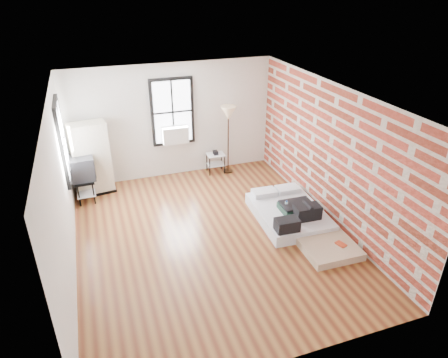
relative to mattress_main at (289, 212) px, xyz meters
name	(u,v)px	position (x,y,z in m)	size (l,w,h in m)	color
ground	(211,237)	(-1.74, -0.09, -0.16)	(6.00, 6.00, 0.00)	#562816
room_shell	(215,147)	(-1.51, 0.27, 1.58)	(5.02, 6.02, 2.80)	silver
mattress_main	(289,212)	(0.00, 0.00, 0.00)	(1.40, 1.84, 0.57)	silver
mattress_bare	(311,227)	(0.19, -0.60, -0.04)	(1.02, 1.88, 0.40)	#C3AB8D
wardrobe	(91,159)	(-3.74, 2.56, 0.69)	(0.91, 0.60, 1.69)	black
side_table	(216,158)	(-0.75, 2.63, 0.24)	(0.46, 0.38, 0.59)	black
floor_lamp	(228,116)	(-0.44, 2.56, 1.34)	(0.37, 0.37, 1.74)	#311F10
tv_stand	(82,169)	(-3.96, 2.29, 0.60)	(0.54, 0.76, 1.05)	black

